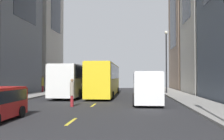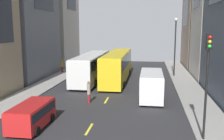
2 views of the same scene
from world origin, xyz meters
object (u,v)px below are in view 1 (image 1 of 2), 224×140
Objects in this scene: city_bus_white at (76,78)px; streetcar_yellow at (105,77)px; car_silver_0 at (104,84)px; pedestrian_walking_far at (72,92)px; delivery_van_white at (147,85)px; pedestrian_waiting_curb at (43,83)px.

streetcar_yellow is at bearing 10.79° from city_bus_white.
streetcar_yellow is 13.46m from car_silver_0.
city_bus_white is 3.30m from streetcar_yellow.
pedestrian_walking_far is at bearing -96.89° from streetcar_yellow.
streetcar_yellow is 6.66× the size of pedestrian_walking_far.
car_silver_0 is (-5.87, 21.51, -0.54)m from delivery_van_white.
city_bus_white is 5.90× the size of pedestrian_waiting_curb.
pedestrian_walking_far is at bearing -89.21° from car_silver_0.
delivery_van_white is 17.96m from pedestrian_waiting_curb.
streetcar_yellow is 6.41× the size of pedestrian_waiting_curb.
pedestrian_waiting_curb is 1.04× the size of pedestrian_walking_far.
streetcar_yellow reaches higher than pedestrian_waiting_curb.
delivery_van_white is 2.77× the size of pedestrian_waiting_curb.
streetcar_yellow is at bearing -83.21° from car_silver_0.
city_bus_white is 7.35m from pedestrian_waiting_curb.
city_bus_white is 0.92× the size of streetcar_yellow.
delivery_van_white is at bearing -62.40° from streetcar_yellow.
car_silver_0 is 2.04× the size of pedestrian_waiting_curb.
delivery_van_white reaches higher than pedestrian_waiting_curb.
pedestrian_waiting_curb is at bearing 43.09° from pedestrian_walking_far.
city_bus_white reaches higher than pedestrian_waiting_curb.
streetcar_yellow reaches higher than pedestrian_walking_far.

